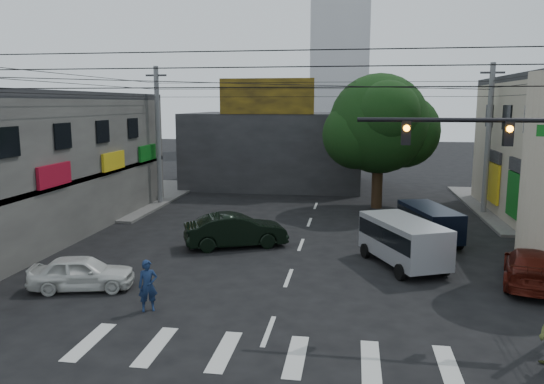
% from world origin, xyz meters
% --- Properties ---
extents(ground, '(160.00, 160.00, 0.00)m').
position_xyz_m(ground, '(0.00, 0.00, 0.00)').
color(ground, black).
rests_on(ground, ground).
extents(sidewalk_far_left, '(16.00, 16.00, 0.15)m').
position_xyz_m(sidewalk_far_left, '(-18.00, 18.00, 0.07)').
color(sidewalk_far_left, '#514F4C').
rests_on(sidewalk_far_left, ground).
extents(building_far, '(14.00, 10.00, 6.00)m').
position_xyz_m(building_far, '(-4.00, 26.00, 3.00)').
color(building_far, '#232326').
rests_on(building_far, ground).
extents(billboard, '(7.00, 0.30, 2.60)m').
position_xyz_m(billboard, '(-4.00, 21.10, 7.30)').
color(billboard, olive).
rests_on(billboard, building_far).
extents(tower_distant, '(9.00, 9.00, 44.00)m').
position_xyz_m(tower_distant, '(0.00, 70.00, 22.00)').
color(tower_distant, silver).
rests_on(tower_distant, ground).
extents(street_tree, '(6.40, 6.40, 8.70)m').
position_xyz_m(street_tree, '(4.00, 17.00, 5.47)').
color(street_tree, black).
rests_on(street_tree, ground).
extents(traffic_gantry, '(7.10, 0.35, 7.20)m').
position_xyz_m(traffic_gantry, '(7.82, -1.00, 4.83)').
color(traffic_gantry, black).
rests_on(traffic_gantry, ground).
extents(utility_pole_far_left, '(0.32, 0.32, 9.20)m').
position_xyz_m(utility_pole_far_left, '(-10.50, 16.00, 4.60)').
color(utility_pole_far_left, '#59595B').
rests_on(utility_pole_far_left, ground).
extents(utility_pole_far_right, '(0.32, 0.32, 9.20)m').
position_xyz_m(utility_pole_far_right, '(10.50, 16.00, 4.60)').
color(utility_pole_far_right, '#59595B').
rests_on(utility_pole_far_right, ground).
extents(dark_sedan, '(5.18, 6.06, 1.60)m').
position_xyz_m(dark_sedan, '(-3.07, 6.21, 0.80)').
color(dark_sedan, black).
rests_on(dark_sedan, ground).
extents(white_compact, '(3.23, 4.44, 1.28)m').
position_xyz_m(white_compact, '(-7.39, -0.42, 0.64)').
color(white_compact, silver).
rests_on(white_compact, ground).
extents(maroon_sedan, '(4.38, 5.76, 1.38)m').
position_xyz_m(maroon_sedan, '(9.18, 2.65, 0.69)').
color(maroon_sedan, '#47110A').
rests_on(maroon_sedan, ground).
extents(silver_minivan, '(6.05, 5.37, 1.98)m').
position_xyz_m(silver_minivan, '(4.57, 4.25, 0.99)').
color(silver_minivan, '#A2A4AA').
rests_on(silver_minivan, ground).
extents(navy_van, '(5.30, 4.03, 1.76)m').
position_xyz_m(navy_van, '(6.20, 8.52, 0.88)').
color(navy_van, black).
rests_on(navy_van, ground).
extents(traffic_officer, '(0.96, 0.92, 1.73)m').
position_xyz_m(traffic_officer, '(-4.19, -2.00, 0.86)').
color(traffic_officer, '#142446').
rests_on(traffic_officer, ground).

